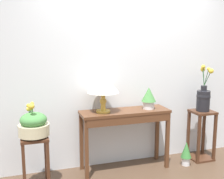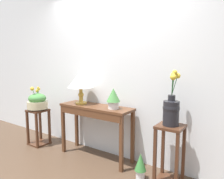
{
  "view_description": "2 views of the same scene",
  "coord_description": "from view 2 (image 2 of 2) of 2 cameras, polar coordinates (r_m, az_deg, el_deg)",
  "views": [
    {
      "loc": [
        -1.41,
        -2.33,
        1.72
      ],
      "look_at": [
        -0.28,
        1.16,
        1.06
      ],
      "focal_mm": 46.54,
      "sensor_mm": 36.0,
      "label": 1
    },
    {
      "loc": [
        1.79,
        -1.29,
        1.45
      ],
      "look_at": [
        0.09,
        1.17,
        1.05
      ],
      "focal_mm": 33.61,
      "sensor_mm": 36.0,
      "label": 2
    }
  ],
  "objects": [
    {
      "name": "console_table",
      "position": [
        3.13,
        -4.7,
        -6.8
      ],
      "size": [
        1.16,
        0.37,
        0.8
      ],
      "color": "#56331E",
      "rests_on": "ground"
    },
    {
      "name": "potted_plant_floor",
      "position": [
        2.76,
        7.74,
        -19.67
      ],
      "size": [
        0.14,
        0.14,
        0.33
      ],
      "color": "silver",
      "rests_on": "ground"
    },
    {
      "name": "planter_bowl_wide_left",
      "position": [
        3.83,
        -19.64,
        -3.06
      ],
      "size": [
        0.34,
        0.34,
        0.4
      ],
      "color": "beige",
      "rests_on": "pedestal_stand_left"
    },
    {
      "name": "table_lamp",
      "position": [
        3.25,
        -8.52,
        2.45
      ],
      "size": [
        0.4,
        0.4,
        0.5
      ],
      "color": "gold",
      "rests_on": "console_table"
    },
    {
      "name": "pedestal_stand_right",
      "position": [
        2.68,
        15.35,
        -16.66
      ],
      "size": [
        0.3,
        0.3,
        0.71
      ],
      "color": "#472819",
      "rests_on": "ground"
    },
    {
      "name": "potted_plant_on_console",
      "position": [
        2.88,
        0.36,
        -2.18
      ],
      "size": [
        0.19,
        0.19,
        0.29
      ],
      "color": "silver",
      "rests_on": "console_table"
    },
    {
      "name": "back_wall_with_art",
      "position": [
        3.19,
        0.45,
        6.77
      ],
      "size": [
        9.0,
        0.1,
        2.8
      ],
      "color": "silver",
      "rests_on": "ground"
    },
    {
      "name": "flower_vase_tall_right",
      "position": [
        2.51,
        15.82,
        -5.12
      ],
      "size": [
        0.19,
        0.24,
        0.64
      ],
      "color": "black",
      "rests_on": "pedestal_stand_right"
    },
    {
      "name": "pedestal_stand_left",
      "position": [
        3.94,
        -19.33,
        -9.57
      ],
      "size": [
        0.3,
        0.3,
        0.62
      ],
      "color": "#472819",
      "rests_on": "ground"
    }
  ]
}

